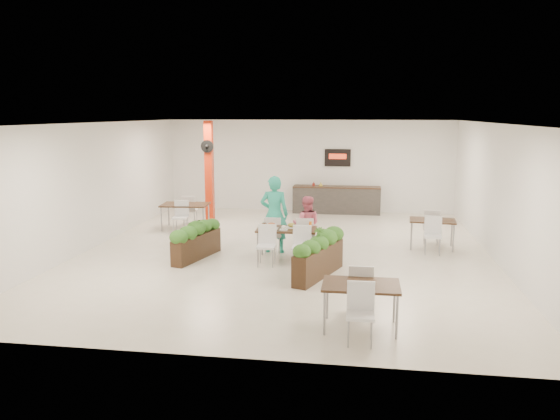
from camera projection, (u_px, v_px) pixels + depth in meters
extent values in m
plane|color=beige|center=(285.00, 253.00, 13.63)|extent=(12.00, 12.00, 0.00)
cube|color=white|center=(309.00, 166.00, 19.19)|extent=(10.00, 0.10, 3.20)
cube|color=white|center=(225.00, 249.00, 7.50)|extent=(10.00, 0.10, 3.20)
cube|color=white|center=(94.00, 185.00, 14.08)|extent=(0.10, 12.00, 3.20)
cube|color=white|center=(499.00, 194.00, 12.61)|extent=(0.10, 12.00, 3.20)
cube|color=white|center=(286.00, 123.00, 13.06)|extent=(10.00, 12.00, 0.04)
cube|color=red|center=(209.00, 171.00, 17.48)|extent=(0.25, 0.25, 3.20)
cylinder|color=black|center=(207.00, 146.00, 17.17)|extent=(0.40, 0.06, 0.40)
sphere|color=black|center=(207.00, 146.00, 17.13)|extent=(0.12, 0.12, 0.12)
cube|color=#2D2A28|center=(336.00, 200.00, 18.90)|extent=(3.00, 0.60, 0.90)
cube|color=black|center=(337.00, 187.00, 18.82)|extent=(3.00, 0.62, 0.04)
cube|color=black|center=(338.00, 158.00, 18.95)|extent=(0.90, 0.04, 0.60)
cube|color=#EF3D1C|center=(338.00, 156.00, 18.91)|extent=(0.60, 0.02, 0.18)
imported|color=maroon|center=(314.00, 183.00, 18.92)|extent=(0.09, 0.09, 0.19)
imported|color=gold|center=(321.00, 184.00, 18.88)|extent=(0.13, 0.13, 0.17)
cube|color=black|center=(287.00, 229.00, 12.88)|extent=(1.42, 0.84, 0.04)
cylinder|color=gray|center=(258.00, 247.00, 12.69)|extent=(0.04, 0.04, 0.71)
cylinder|color=gray|center=(313.00, 249.00, 12.53)|extent=(0.04, 0.04, 0.71)
cylinder|color=gray|center=(262.00, 241.00, 13.35)|extent=(0.04, 0.04, 0.71)
cylinder|color=gray|center=(314.00, 242.00, 13.20)|extent=(0.04, 0.04, 0.71)
cube|color=white|center=(273.00, 235.00, 13.56)|extent=(0.43, 0.43, 0.05)
cube|color=white|center=(272.00, 227.00, 13.33)|extent=(0.42, 0.05, 0.45)
cylinder|color=gray|center=(281.00, 243.00, 13.75)|extent=(0.02, 0.02, 0.43)
cylinder|color=gray|center=(268.00, 242.00, 13.79)|extent=(0.02, 0.02, 0.43)
cylinder|color=gray|center=(279.00, 246.00, 13.41)|extent=(0.02, 0.02, 0.43)
cylinder|color=gray|center=(266.00, 245.00, 13.45)|extent=(0.02, 0.02, 0.43)
cube|color=white|center=(305.00, 236.00, 13.46)|extent=(0.43, 0.43, 0.05)
cube|color=white|center=(305.00, 227.00, 13.23)|extent=(0.42, 0.05, 0.45)
cylinder|color=gray|center=(313.00, 244.00, 13.65)|extent=(0.02, 0.02, 0.43)
cylinder|color=gray|center=(299.00, 243.00, 13.69)|extent=(0.02, 0.02, 0.43)
cylinder|color=gray|center=(312.00, 247.00, 13.32)|extent=(0.02, 0.02, 0.43)
cylinder|color=gray|center=(298.00, 246.00, 13.36)|extent=(0.02, 0.02, 0.43)
cube|color=white|center=(266.00, 246.00, 12.39)|extent=(0.43, 0.43, 0.05)
cube|color=white|center=(267.00, 234.00, 12.53)|extent=(0.42, 0.05, 0.45)
cylinder|color=gray|center=(258.00, 258.00, 12.28)|extent=(0.02, 0.02, 0.43)
cylinder|color=gray|center=(273.00, 259.00, 12.24)|extent=(0.02, 0.02, 0.43)
cylinder|color=gray|center=(260.00, 254.00, 12.61)|extent=(0.02, 0.02, 0.43)
cylinder|color=gray|center=(275.00, 255.00, 12.57)|extent=(0.02, 0.02, 0.43)
cube|color=white|center=(301.00, 247.00, 12.29)|extent=(0.43, 0.43, 0.05)
cube|color=white|center=(302.00, 235.00, 12.43)|extent=(0.42, 0.05, 0.45)
cylinder|color=gray|center=(293.00, 259.00, 12.19)|extent=(0.02, 0.02, 0.43)
cylinder|color=gray|center=(308.00, 260.00, 12.15)|extent=(0.02, 0.02, 0.43)
cylinder|color=gray|center=(295.00, 255.00, 12.52)|extent=(0.02, 0.02, 0.43)
cylinder|color=gray|center=(309.00, 256.00, 12.48)|extent=(0.02, 0.02, 0.43)
cube|color=white|center=(271.00, 229.00, 12.81)|extent=(0.31, 0.31, 0.01)
ellipsoid|color=#A64529|center=(271.00, 226.00, 12.80)|extent=(0.22, 0.22, 0.13)
cube|color=white|center=(291.00, 227.00, 12.98)|extent=(0.27, 0.27, 0.01)
ellipsoid|color=orange|center=(291.00, 225.00, 12.96)|extent=(0.18, 0.18, 0.11)
cube|color=white|center=(303.00, 230.00, 12.71)|extent=(0.27, 0.27, 0.01)
ellipsoid|color=#4E190F|center=(303.00, 227.00, 12.70)|extent=(0.16, 0.16, 0.10)
cube|color=white|center=(284.00, 230.00, 12.70)|extent=(0.18, 0.18, 0.01)
ellipsoid|color=white|center=(284.00, 228.00, 12.69)|extent=(0.12, 0.12, 0.07)
cylinder|color=orange|center=(310.00, 225.00, 12.94)|extent=(0.07, 0.07, 0.15)
imported|color=#513422|center=(264.00, 225.00, 13.03)|extent=(0.12, 0.12, 0.10)
imported|color=#29B497|center=(274.00, 214.00, 13.53)|extent=(0.71, 0.48, 1.92)
imported|color=#E1647D|center=(306.00, 225.00, 13.45)|extent=(0.71, 0.56, 1.44)
cube|color=black|center=(197.00, 246.00, 13.02)|extent=(0.74, 1.80, 0.59)
ellipsoid|color=#215217|center=(179.00, 236.00, 12.28)|extent=(0.40, 0.40, 0.32)
ellipsoid|color=#215217|center=(188.00, 232.00, 12.61)|extent=(0.40, 0.40, 0.32)
ellipsoid|color=#215217|center=(196.00, 229.00, 12.95)|extent=(0.40, 0.40, 0.32)
ellipsoid|color=#215217|center=(204.00, 226.00, 13.28)|extent=(0.40, 0.40, 0.32)
ellipsoid|color=#215217|center=(212.00, 224.00, 13.62)|extent=(0.40, 0.40, 0.32)
imported|color=#215217|center=(196.00, 226.00, 12.94)|extent=(0.35, 0.30, 0.39)
cube|color=black|center=(319.00, 262.00, 11.57)|extent=(0.96, 1.94, 0.65)
ellipsoid|color=#215217|center=(302.00, 250.00, 10.77)|extent=(0.40, 0.40, 0.32)
ellipsoid|color=#215217|center=(311.00, 246.00, 11.13)|extent=(0.40, 0.40, 0.32)
ellipsoid|color=#215217|center=(319.00, 242.00, 11.49)|extent=(0.40, 0.40, 0.32)
ellipsoid|color=#215217|center=(327.00, 238.00, 11.85)|extent=(0.40, 0.40, 0.32)
ellipsoid|color=#215217|center=(334.00, 234.00, 12.20)|extent=(0.40, 0.40, 0.32)
imported|color=#215217|center=(319.00, 237.00, 11.47)|extent=(0.24, 0.24, 0.42)
cube|color=black|center=(185.00, 205.00, 16.33)|extent=(1.44, 1.02, 0.04)
cylinder|color=gray|center=(161.00, 219.00, 16.05)|extent=(0.04, 0.04, 0.71)
cylinder|color=gray|center=(203.00, 220.00, 15.97)|extent=(0.04, 0.04, 0.71)
cylinder|color=gray|center=(169.00, 214.00, 16.83)|extent=(0.04, 0.04, 0.71)
cylinder|color=gray|center=(209.00, 215.00, 16.75)|extent=(0.04, 0.04, 0.71)
cube|color=white|center=(190.00, 210.00, 16.97)|extent=(0.45, 0.45, 0.05)
cube|color=white|center=(188.00, 203.00, 16.74)|extent=(0.42, 0.07, 0.45)
cylinder|color=gray|center=(197.00, 217.00, 17.17)|extent=(0.02, 0.02, 0.43)
cylinder|color=gray|center=(186.00, 217.00, 17.19)|extent=(0.02, 0.02, 0.43)
cylinder|color=gray|center=(194.00, 219.00, 16.83)|extent=(0.02, 0.02, 0.43)
cylinder|color=gray|center=(184.00, 219.00, 16.86)|extent=(0.02, 0.02, 0.43)
cube|color=white|center=(180.00, 218.00, 15.79)|extent=(0.45, 0.45, 0.05)
cube|color=white|center=(182.00, 208.00, 15.94)|extent=(0.42, 0.07, 0.45)
cylinder|color=gray|center=(173.00, 227.00, 15.68)|extent=(0.02, 0.02, 0.43)
cylinder|color=gray|center=(185.00, 227.00, 15.66)|extent=(0.02, 0.02, 0.43)
cylinder|color=gray|center=(176.00, 224.00, 16.01)|extent=(0.02, 0.02, 0.43)
cylinder|color=gray|center=(188.00, 224.00, 15.99)|extent=(0.02, 0.02, 0.43)
imported|color=white|center=(185.00, 203.00, 16.33)|extent=(0.22, 0.22, 0.05)
cube|color=black|center=(432.00, 220.00, 13.94)|extent=(1.20, 0.85, 0.04)
cylinder|color=gray|center=(411.00, 236.00, 13.82)|extent=(0.04, 0.04, 0.71)
cylinder|color=gray|center=(453.00, 239.00, 13.58)|extent=(0.04, 0.04, 0.71)
cylinder|color=gray|center=(411.00, 231.00, 14.43)|extent=(0.04, 0.04, 0.71)
cylinder|color=gray|center=(452.00, 233.00, 14.20)|extent=(0.04, 0.04, 0.71)
cube|color=white|center=(431.00, 226.00, 14.56)|extent=(0.45, 0.45, 0.05)
cube|color=white|center=(432.00, 219.00, 14.34)|extent=(0.42, 0.07, 0.45)
cylinder|color=gray|center=(437.00, 234.00, 14.73)|extent=(0.02, 0.02, 0.43)
cylinder|color=gray|center=(424.00, 233.00, 14.81)|extent=(0.02, 0.02, 0.43)
cylinder|color=gray|center=(438.00, 237.00, 14.40)|extent=(0.02, 0.02, 0.43)
cylinder|color=gray|center=(424.00, 236.00, 14.48)|extent=(0.02, 0.02, 0.43)
cube|color=white|center=(433.00, 236.00, 13.41)|extent=(0.45, 0.45, 0.05)
cube|color=white|center=(433.00, 225.00, 13.55)|extent=(0.42, 0.07, 0.45)
cylinder|color=gray|center=(425.00, 247.00, 13.33)|extent=(0.02, 0.02, 0.43)
cylinder|color=gray|center=(440.00, 247.00, 13.25)|extent=(0.02, 0.02, 0.43)
cylinder|color=gray|center=(425.00, 243.00, 13.66)|extent=(0.02, 0.02, 0.43)
cylinder|color=gray|center=(439.00, 244.00, 13.58)|extent=(0.02, 0.02, 0.43)
imported|color=white|center=(433.00, 219.00, 13.93)|extent=(0.22, 0.22, 0.05)
cube|color=black|center=(361.00, 285.00, 8.71)|extent=(1.23, 0.82, 0.04)
cylinder|color=gray|center=(324.00, 313.00, 8.52)|extent=(0.04, 0.04, 0.71)
cylinder|color=gray|center=(397.00, 317.00, 8.36)|extent=(0.04, 0.04, 0.71)
cylinder|color=gray|center=(327.00, 298.00, 9.20)|extent=(0.04, 0.04, 0.71)
cylinder|color=gray|center=(394.00, 302.00, 9.04)|extent=(0.04, 0.04, 0.71)
cube|color=white|center=(361.00, 290.00, 9.35)|extent=(0.42, 0.42, 0.05)
cube|color=white|center=(361.00, 279.00, 9.12)|extent=(0.42, 0.04, 0.45)
cylinder|color=gray|center=(370.00, 300.00, 9.53)|extent=(0.02, 0.02, 0.43)
cylinder|color=gray|center=(351.00, 299.00, 9.58)|extent=(0.02, 0.02, 0.43)
cylinder|color=gray|center=(370.00, 307.00, 9.20)|extent=(0.02, 0.02, 0.43)
cylinder|color=gray|center=(350.00, 306.00, 9.25)|extent=(0.02, 0.02, 0.43)
cube|color=white|center=(360.00, 315.00, 8.18)|extent=(0.42, 0.42, 0.05)
cube|color=white|center=(361.00, 295.00, 8.32)|extent=(0.42, 0.04, 0.45)
cylinder|color=gray|center=(348.00, 334.00, 8.08)|extent=(0.02, 0.02, 0.43)
cylinder|color=gray|center=(372.00, 335.00, 8.03)|extent=(0.02, 0.02, 0.43)
cylinder|color=gray|center=(349.00, 325.00, 8.41)|extent=(0.02, 0.02, 0.43)
cylinder|color=gray|center=(371.00, 326.00, 8.36)|extent=(0.02, 0.02, 0.43)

